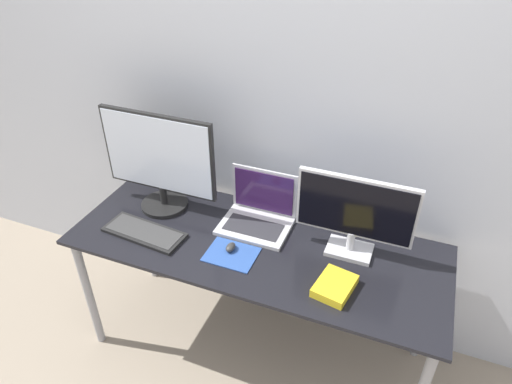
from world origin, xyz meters
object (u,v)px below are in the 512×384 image
(keyboard, at_px, (144,232))
(mouse, at_px, (231,247))
(book, at_px, (335,286))
(monitor_right, at_px, (355,214))
(laptop, at_px, (259,212))
(monitor_left, at_px, (159,161))

(keyboard, bearing_deg, mouse, 5.48)
(mouse, relative_size, book, 0.31)
(keyboard, height_order, book, book)
(keyboard, bearing_deg, book, -1.18)
(monitor_right, bearing_deg, mouse, -158.64)
(keyboard, bearing_deg, monitor_right, 14.27)
(laptop, height_order, keyboard, laptop)
(monitor_left, bearing_deg, keyboard, -82.78)
(laptop, bearing_deg, mouse, -99.30)
(monitor_left, xyz_separation_m, monitor_right, (0.96, 0.00, -0.05))
(monitor_left, height_order, keyboard, monitor_left)
(monitor_right, relative_size, keyboard, 1.25)
(monitor_left, distance_m, monitor_right, 0.96)
(keyboard, distance_m, mouse, 0.43)
(monitor_right, bearing_deg, monitor_left, -179.99)
(laptop, relative_size, mouse, 5.31)
(monitor_left, xyz_separation_m, mouse, (0.46, -0.20, -0.24))
(monitor_right, distance_m, laptop, 0.49)
(book, bearing_deg, keyboard, 178.82)
(monitor_right, bearing_deg, laptop, 173.94)
(monitor_right, xyz_separation_m, mouse, (-0.50, -0.20, -0.19))
(monitor_right, height_order, mouse, monitor_right)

